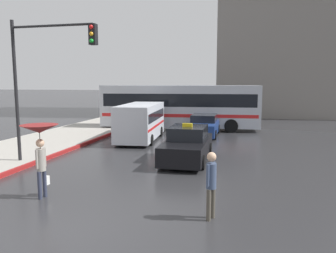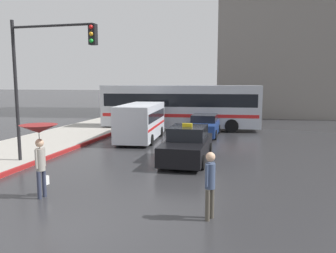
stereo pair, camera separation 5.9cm
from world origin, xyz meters
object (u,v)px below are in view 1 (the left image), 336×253
at_px(ambulance_van, 141,120).
at_px(pedestrian_man, 211,180).
at_px(city_bus, 180,105).
at_px(pedestrian_with_umbrella, 40,138).
at_px(sedan_red, 204,126).
at_px(traffic_light, 45,65).
at_px(taxi, 187,145).

relative_size(ambulance_van, pedestrian_man, 3.20).
height_order(ambulance_van, city_bus, city_bus).
bearing_deg(pedestrian_with_umbrella, ambulance_van, 8.31).
xyz_separation_m(sedan_red, traffic_light, (-5.40, -9.52, 3.56)).
distance_m(taxi, traffic_light, 6.94).
relative_size(city_bus, pedestrian_with_umbrella, 5.26).
distance_m(city_bus, pedestrian_man, 16.68).
relative_size(sedan_red, ambulance_van, 0.77).
bearing_deg(pedestrian_with_umbrella, pedestrian_man, -87.71).
xyz_separation_m(taxi, ambulance_van, (-3.71, 4.69, 0.53)).
relative_size(sedan_red, traffic_light, 0.72).
bearing_deg(traffic_light, city_bus, 75.15).
relative_size(sedan_red, city_bus, 0.37).
bearing_deg(sedan_red, taxi, 91.05).
xyz_separation_m(pedestrian_with_umbrella, pedestrian_man, (5.17, -0.43, -0.83)).
relative_size(pedestrian_man, traffic_light, 0.29).
height_order(ambulance_van, traffic_light, traffic_light).
xyz_separation_m(taxi, pedestrian_man, (1.68, -6.28, 0.33)).
height_order(taxi, sedan_red, taxi).
height_order(taxi, traffic_light, traffic_light).
bearing_deg(ambulance_van, sedan_red, -149.54).
relative_size(ambulance_van, traffic_light, 0.93).
bearing_deg(ambulance_van, pedestrian_with_umbrella, 86.39).
distance_m(sedan_red, ambulance_van, 4.43).
xyz_separation_m(pedestrian_with_umbrella, traffic_light, (-2.04, 3.56, 2.35)).
xyz_separation_m(taxi, pedestrian_with_umbrella, (-3.49, -5.85, 1.16)).
xyz_separation_m(sedan_red, pedestrian_with_umbrella, (-3.36, -13.07, 1.21)).
bearing_deg(city_bus, taxi, -171.54).
bearing_deg(sedan_red, city_bus, -51.01).
bearing_deg(taxi, city_bus, -76.94).
distance_m(pedestrian_with_umbrella, traffic_light, 4.73).
bearing_deg(sedan_red, ambulance_van, 35.29).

